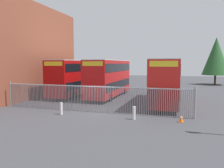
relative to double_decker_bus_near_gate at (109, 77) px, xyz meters
name	(u,v)px	position (x,y,z in m)	size (l,w,h in m)	color
ground_plane	(122,98)	(1.74, -0.63, -2.42)	(100.00, 100.00, 0.00)	#3D3D42
palisade_fence	(91,98)	(1.17, -8.63, -1.24)	(16.32, 0.14, 2.35)	gray
double_decker_bus_near_gate	(109,77)	(0.00, 0.00, 0.00)	(2.54, 10.81, 4.42)	red
double_decker_bus_behind_fence_left	(167,80)	(6.94, -2.83, 0.00)	(2.54, 10.81, 4.42)	red
double_decker_bus_behind_fence_right	(77,76)	(-4.38, 0.05, 0.00)	(2.54, 10.81, 4.42)	#B70C0C
bollard_near_left	(61,109)	(-0.74, -10.18, -1.95)	(0.20, 0.20, 0.95)	silver
bollard_center_front	(134,113)	(5.08, -10.09, -1.95)	(0.20, 0.20, 0.95)	silver
traffic_cone_by_gate	(181,118)	(8.31, -9.85, -2.13)	(0.34, 0.34, 0.59)	orange
tree_tall_back	(216,56)	(14.46, 20.56, 2.96)	(4.94, 4.94, 8.91)	#4C3823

